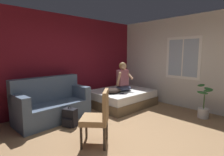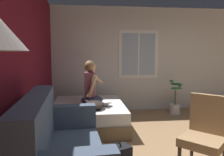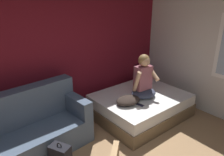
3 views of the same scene
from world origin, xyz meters
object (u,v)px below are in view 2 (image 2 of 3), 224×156
(throw_pillow, at_px, (94,105))
(person_seated, at_px, (91,86))
(cell_phone, at_px, (104,106))
(potted_plant, at_px, (175,102))
(side_chair, at_px, (205,133))
(couch, at_px, (59,155))
(bed, at_px, (88,115))

(throw_pillow, bearing_deg, person_seated, 6.08)
(cell_phone, xyz_separation_m, potted_plant, (1.05, -1.87, -0.18))
(throw_pillow, distance_m, cell_phone, 0.24)
(side_chair, bearing_deg, potted_plant, -15.89)
(couch, xyz_separation_m, throw_pillow, (1.67, -0.43, 0.16))
(throw_pillow, relative_size, cell_phone, 3.33)
(bed, relative_size, cell_phone, 12.71)
(couch, bearing_deg, potted_plant, -41.16)
(throw_pillow, relative_size, potted_plant, 0.56)
(couch, height_order, throw_pillow, couch)
(couch, height_order, cell_phone, couch)
(couch, bearing_deg, side_chair, -86.70)
(side_chair, relative_size, person_seated, 1.12)
(bed, height_order, side_chair, side_chair)
(side_chair, bearing_deg, couch, 93.30)
(bed, xyz_separation_m, side_chair, (-2.03, -1.38, 0.30))
(person_seated, height_order, potted_plant, person_seated)
(potted_plant, bearing_deg, cell_phone, 119.28)
(couch, relative_size, side_chair, 1.79)
(couch, bearing_deg, bed, -8.57)
(throw_pillow, height_order, cell_phone, throw_pillow)
(bed, distance_m, throw_pillow, 0.57)
(bed, height_order, potted_plant, potted_plant)
(person_seated, bearing_deg, couch, 169.61)
(couch, bearing_deg, cell_phone, -19.01)
(bed, distance_m, side_chair, 2.48)
(bed, bearing_deg, cell_phone, -137.98)
(throw_pillow, xyz_separation_m, potted_plant, (1.18, -2.05, -0.25))
(side_chair, height_order, throw_pillow, side_chair)
(couch, relative_size, potted_plant, 2.07)
(side_chair, bearing_deg, cell_phone, 32.57)
(side_chair, bearing_deg, person_seated, 33.23)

